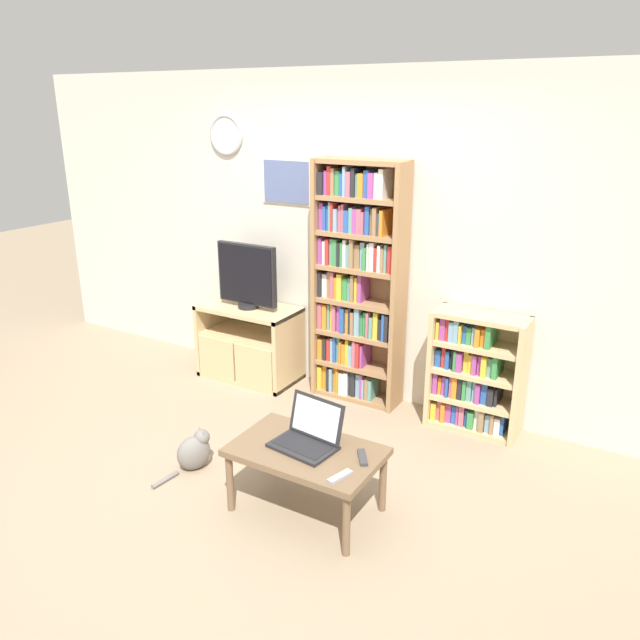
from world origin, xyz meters
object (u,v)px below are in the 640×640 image
Objects in this scene: laptop at (309,434)px; remote_near_laptop at (363,457)px; bookshelf_short at (473,374)px; bookshelf_tall at (356,285)px; cat at (195,451)px; television at (247,276)px; tv_stand at (249,343)px; coffee_table at (306,456)px; remote_far_from_laptop at (340,477)px.

laptop reaches higher than remote_near_laptop.
bookshelf_short is 5.76× the size of remote_near_laptop.
bookshelf_tall is 1.79m from cat.
cat is at bearing -67.91° from television.
laptop is at bearing 149.35° from remote_near_laptop.
coffee_table is at bearing -43.67° from tv_stand.
remote_far_from_laptop is (-0.02, -0.23, 0.00)m from remote_near_laptop.
bookshelf_short reaches higher than remote_near_laptop.
tv_stand is 2.15× the size of laptop.
laptop is at bearing -72.79° from bookshelf_tall.
laptop reaches higher than remote_far_from_laptop.
bookshelf_short is 1.96× the size of cat.
coffee_table is 2.15× the size of laptop.
tv_stand is 1.99m from bookshelf_short.
television is 2.27m from remote_near_laptop.
bookshelf_tall is at bearing 8.45° from television.
television reaches higher than laptop.
tv_stand is at bearing -176.45° from bookshelf_short.
television is 3.45× the size of remote_far_from_laptop.
coffee_table is (0.47, -1.53, -0.60)m from bookshelf_tall.
laptop reaches higher than cat.
remote_far_from_laptop is (0.33, -0.22, -0.06)m from laptop.
cat is (-0.41, -1.52, -0.84)m from bookshelf_tall.
tv_stand is 0.96× the size of bookshelf_short.
bookshelf_short is (1.98, 0.12, 0.10)m from tv_stand.
television is 0.98m from bookshelf_tall.
bookshelf_tall is 11.70× the size of remote_far_from_laptop.
cat is at bearing -169.97° from laptop.
coffee_table is at bearing -67.30° from laptop.
cat is at bearing 149.16° from remote_near_laptop.
tv_stand is at bearing 139.87° from cat.
bookshelf_short is (1.00, -0.02, -0.54)m from bookshelf_tall.
remote_near_laptop is 0.24m from remote_far_from_laptop.
laptop is at bearing 30.03° from cat.
remote_far_from_laptop is at bearing 18.98° from cat.
tv_stand is 1.00× the size of coffee_table.
bookshelf_tall is 1.62m from laptop.
tv_stand is at bearing -171.86° from bookshelf_tall.
television reaches higher than coffee_table.
laptop is at bearing 162.81° from remote_far_from_laptop.
tv_stand is at bearing 144.41° from laptop.
coffee_table is at bearing 158.02° from remote_near_laptop.
coffee_table is (1.46, -1.39, 0.04)m from tv_stand.
remote_near_laptop is (1.78, -1.32, -0.51)m from television.
bookshelf_tall is 1.95m from remote_far_from_laptop.
bookshelf_short is at bearing 3.55° from tv_stand.
bookshelf_tall is 2.23× the size of coffee_table.
tv_stand is 1.89× the size of cat.
tv_stand is 1.51m from cat.
remote_near_laptop is at bearing 11.66° from coffee_table.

